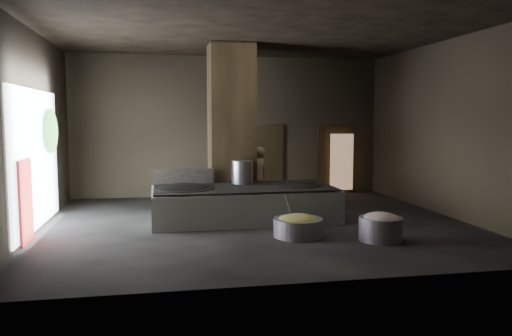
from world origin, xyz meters
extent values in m
cube|color=black|center=(0.00, 0.00, -0.05)|extent=(10.00, 9.00, 0.10)
cube|color=black|center=(0.00, 0.00, 4.55)|extent=(10.00, 9.00, 0.10)
cube|color=black|center=(0.00, 4.55, 2.25)|extent=(10.00, 0.10, 4.50)
cube|color=black|center=(0.00, -4.55, 2.25)|extent=(10.00, 0.10, 4.50)
cube|color=black|center=(-5.05, 0.00, 2.25)|extent=(0.10, 9.00, 4.50)
cube|color=black|center=(5.05, 0.00, 2.25)|extent=(0.10, 9.00, 4.50)
cube|color=black|center=(-0.30, 1.90, 2.25)|extent=(1.20, 1.20, 4.50)
cube|color=silver|center=(-0.20, 0.42, 0.39)|extent=(4.51, 2.19, 0.78)
cube|color=black|center=(-0.20, 0.42, 0.82)|extent=(4.39, 2.10, 0.03)
ellipsoid|color=black|center=(-1.65, 0.37, 0.75)|extent=(1.41, 1.41, 0.39)
cylinder|color=black|center=(-1.65, 0.37, 0.82)|extent=(1.44, 1.44, 0.05)
ellipsoid|color=black|center=(1.15, 0.47, 0.75)|extent=(1.32, 1.32, 0.37)
cylinder|color=black|center=(1.15, 0.47, 0.82)|extent=(1.34, 1.34, 0.05)
cylinder|color=#96979D|center=(-0.15, 0.97, 1.13)|extent=(0.55, 0.55, 0.58)
cube|color=black|center=(-1.65, 1.17, 1.03)|extent=(1.56, 0.08, 0.39)
imported|color=#A07C51|center=(0.55, 2.37, 0.85)|extent=(0.73, 0.69, 1.70)
cylinder|color=gray|center=(0.64, -1.55, 0.19)|extent=(1.38, 1.38, 0.39)
ellipsoid|color=olive|center=(0.64, -1.55, 0.35)|extent=(0.87, 0.87, 0.27)
cylinder|color=#96979D|center=(0.49, -1.40, 0.55)|extent=(0.33, 0.31, 0.75)
cylinder|color=gray|center=(2.22, -2.22, 0.24)|extent=(1.03, 1.03, 0.49)
ellipsoid|color=#A56E63|center=(2.22, -2.22, 0.45)|extent=(0.74, 0.74, 0.28)
cube|color=black|center=(1.20, 4.45, 1.10)|extent=(1.18, 0.08, 2.38)
cube|color=#8C6647|center=(1.04, 4.51, 1.05)|extent=(0.77, 0.04, 1.82)
cube|color=black|center=(3.60, 4.45, 1.10)|extent=(1.18, 0.08, 2.38)
cube|color=#8C6647|center=(3.76, 4.19, 1.05)|extent=(0.80, 0.04, 1.89)
cube|color=white|center=(-4.95, 0.20, 1.60)|extent=(0.04, 4.20, 3.10)
cube|color=maroon|center=(-4.88, -1.10, 0.85)|extent=(0.05, 0.90, 1.70)
ellipsoid|color=#194714|center=(-4.85, 1.30, 2.20)|extent=(0.28, 1.10, 1.10)
camera|label=1|loc=(-2.19, -11.64, 2.51)|focal=35.00mm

